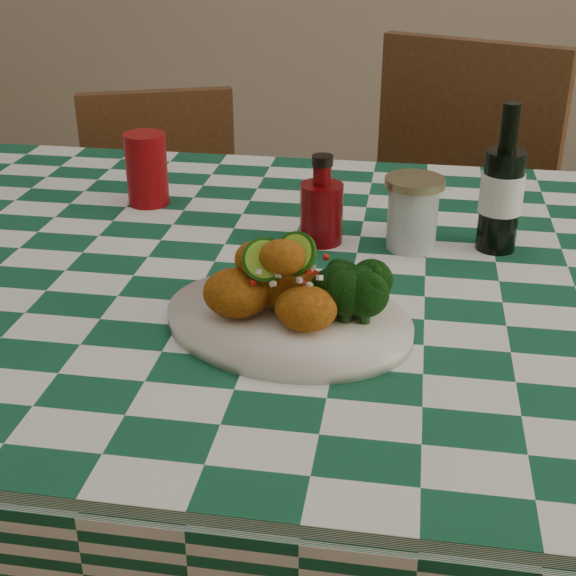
% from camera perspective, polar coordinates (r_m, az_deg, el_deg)
% --- Properties ---
extents(dining_table, '(1.66, 1.06, 0.79)m').
position_cam_1_polar(dining_table, '(1.38, -0.31, -13.38)').
color(dining_table, '#135033').
rests_on(dining_table, ground).
extents(plate, '(0.37, 0.33, 0.02)m').
position_cam_1_polar(plate, '(1.00, 0.00, -2.35)').
color(plate, white).
rests_on(plate, dining_table).
extents(fried_chicken_pile, '(0.16, 0.12, 0.10)m').
position_cam_1_polar(fried_chicken_pile, '(0.98, -0.27, 0.72)').
color(fried_chicken_pile, '#AD6110').
rests_on(fried_chicken_pile, plate).
extents(broccoli_side, '(0.08, 0.08, 0.06)m').
position_cam_1_polar(broccoli_side, '(0.99, 4.53, -0.28)').
color(broccoli_side, black).
rests_on(broccoli_side, plate).
extents(red_tumbler, '(0.09, 0.09, 0.12)m').
position_cam_1_polar(red_tumbler, '(1.41, -10.02, 8.32)').
color(red_tumbler, maroon).
rests_on(red_tumbler, dining_table).
extents(ketchup_bottle, '(0.07, 0.07, 0.14)m').
position_cam_1_polar(ketchup_bottle, '(1.23, 2.41, 6.30)').
color(ketchup_bottle, '#630408').
rests_on(ketchup_bottle, dining_table).
extents(mason_jar, '(0.10, 0.10, 0.11)m').
position_cam_1_polar(mason_jar, '(1.22, 8.86, 5.26)').
color(mason_jar, '#B2BCBA').
rests_on(mason_jar, dining_table).
extents(beer_bottle, '(0.08, 0.08, 0.22)m').
position_cam_1_polar(beer_bottle, '(1.23, 15.06, 7.51)').
color(beer_bottle, black).
rests_on(beer_bottle, dining_table).
extents(wooden_chair_left, '(0.50, 0.51, 0.84)m').
position_cam_1_polar(wooden_chair_left, '(2.01, -8.39, 0.93)').
color(wooden_chair_left, '#472814').
rests_on(wooden_chair_left, ground).
extents(wooden_chair_right, '(0.59, 0.60, 0.97)m').
position_cam_1_polar(wooden_chair_right, '(1.90, 9.80, 1.48)').
color(wooden_chair_right, '#472814').
rests_on(wooden_chair_right, ground).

